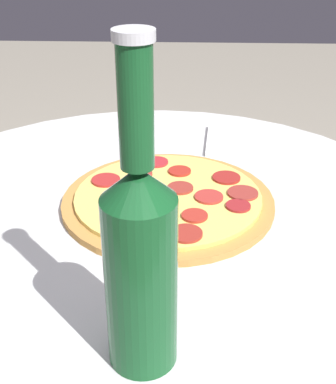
{
  "coord_description": "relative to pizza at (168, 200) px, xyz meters",
  "views": [
    {
      "loc": [
        -0.62,
        -0.05,
        1.08
      ],
      "look_at": [
        0.03,
        -0.02,
        0.72
      ],
      "focal_mm": 50.0,
      "sensor_mm": 36.0,
      "label": 1
    }
  ],
  "objects": [
    {
      "name": "beer_bottle",
      "position": [
        -0.28,
        0.01,
        0.1
      ],
      "size": [
        0.06,
        0.06,
        0.3
      ],
      "color": "#144C23",
      "rests_on": "table"
    },
    {
      "name": "napkin",
      "position": [
        0.22,
        -0.1,
        -0.0
      ],
      "size": [
        0.13,
        0.09,
        0.01
      ],
      "color": "white",
      "rests_on": "table"
    },
    {
      "name": "pizza",
      "position": [
        0.0,
        0.0,
        0.0
      ],
      "size": [
        0.3,
        0.3,
        0.02
      ],
      "color": "#B77F3D",
      "rests_on": "table"
    },
    {
      "name": "table",
      "position": [
        -0.03,
        0.02,
        -0.21
      ],
      "size": [
        0.82,
        0.82,
        0.7
      ],
      "color": "silver",
      "rests_on": "ground_plane"
    }
  ]
}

